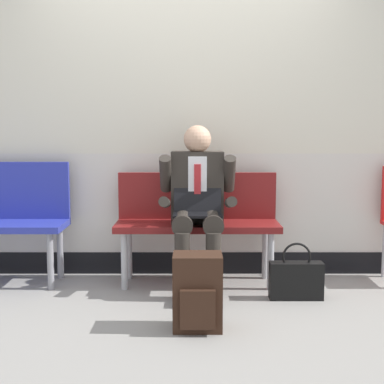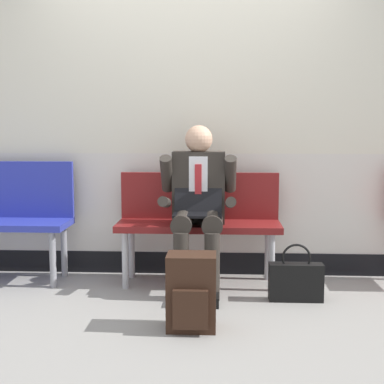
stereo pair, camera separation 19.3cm
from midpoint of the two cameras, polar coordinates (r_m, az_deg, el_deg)
ground_plane at (r=3.89m, az=0.68°, el=-11.39°), size 18.00×18.00×0.00m
station_wall at (r=4.44m, az=1.07°, el=9.74°), size 5.30×0.14×2.91m
bench_with_person at (r=4.21m, az=2.06°, el=-2.66°), size 1.26×0.42×0.86m
person_seated at (r=4.00m, az=2.03°, el=-1.16°), size 0.57×0.70×1.24m
backpack at (r=3.29m, az=1.65°, el=-10.66°), size 0.30×0.25×0.46m
handbag at (r=3.92m, az=12.40°, el=-9.23°), size 0.38×0.11×0.41m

